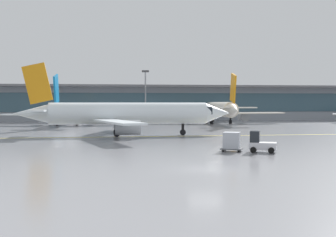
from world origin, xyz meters
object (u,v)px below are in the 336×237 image
(gate_airplane_2, at_px, (220,110))
(apron_light_mast_1, at_px, (145,93))
(baggage_tug, at_px, (260,143))
(gate_airplane_1, at_px, (68,111))
(taxiing_regional_jet, at_px, (126,114))
(cargo_dolly_lead, at_px, (232,141))

(gate_airplane_2, distance_m, apron_light_mast_1, 20.36)
(gate_airplane_2, relative_size, baggage_tug, 11.21)
(gate_airplane_1, height_order, taxiing_regional_jet, taxiing_regional_jet)
(baggage_tug, xyz_separation_m, apron_light_mast_1, (-6.65, 67.12, 6.36))
(baggage_tug, bearing_deg, gate_airplane_1, 138.43)
(cargo_dolly_lead, distance_m, apron_light_mast_1, 66.40)
(gate_airplane_2, height_order, baggage_tug, gate_airplane_2)
(gate_airplane_1, xyz_separation_m, apron_light_mast_1, (17.78, 14.40, 4.16))
(gate_airplane_2, relative_size, apron_light_mast_1, 2.51)
(gate_airplane_1, relative_size, baggage_tug, 10.56)
(gate_airplane_1, xyz_separation_m, gate_airplane_2, (34.40, 3.34, 0.19))
(baggage_tug, height_order, apron_light_mast_1, apron_light_mast_1)
(taxiing_regional_jet, height_order, baggage_tug, taxiing_regional_jet)
(gate_airplane_1, xyz_separation_m, baggage_tug, (24.43, -52.72, -2.19))
(gate_airplane_1, xyz_separation_m, cargo_dolly_lead, (21.84, -51.59, -2.03))
(baggage_tug, xyz_separation_m, cargo_dolly_lead, (-2.59, 1.13, 0.16))
(taxiing_regional_jet, xyz_separation_m, apron_light_mast_1, (5.94, 44.56, 4.05))
(taxiing_regional_jet, relative_size, baggage_tug, 10.93)
(baggage_tug, bearing_deg, taxiing_regional_jet, 142.75)
(taxiing_regional_jet, bearing_deg, gate_airplane_2, 54.78)
(gate_airplane_2, height_order, cargo_dolly_lead, gate_airplane_2)
(gate_airplane_2, xyz_separation_m, taxiing_regional_jet, (-22.57, -33.51, -0.08))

